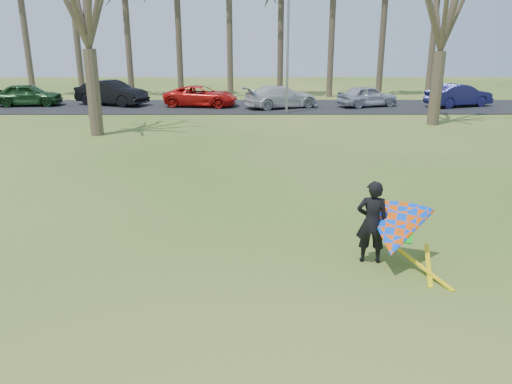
{
  "coord_description": "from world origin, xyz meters",
  "views": [
    {
      "loc": [
        -0.03,
        -9.94,
        4.9
      ],
      "look_at": [
        0.0,
        2.0,
        1.1
      ],
      "focal_mm": 35.0,
      "sensor_mm": 36.0,
      "label": 1
    }
  ],
  "objects_px": {
    "streetlight": "(290,41)",
    "car_4": "(367,96)",
    "car_0": "(28,95)",
    "car_1": "(112,93)",
    "car_3": "(281,97)",
    "kite_flyer": "(392,229)",
    "car_2": "(201,96)",
    "bare_tree_right": "(446,0)",
    "car_5": "(459,95)"
  },
  "relations": [
    {
      "from": "car_4",
      "to": "car_5",
      "type": "relative_size",
      "value": 0.9
    },
    {
      "from": "car_2",
      "to": "kite_flyer",
      "type": "relative_size",
      "value": 2.11
    },
    {
      "from": "streetlight",
      "to": "car_2",
      "type": "height_order",
      "value": "streetlight"
    },
    {
      "from": "streetlight",
      "to": "car_4",
      "type": "bearing_deg",
      "value": 27.02
    },
    {
      "from": "car_3",
      "to": "kite_flyer",
      "type": "xyz_separation_m",
      "value": [
        1.15,
        -24.2,
        0.07
      ]
    },
    {
      "from": "bare_tree_right",
      "to": "car_1",
      "type": "bearing_deg",
      "value": 159.11
    },
    {
      "from": "kite_flyer",
      "to": "bare_tree_right",
      "type": "bearing_deg",
      "value": 68.47
    },
    {
      "from": "kite_flyer",
      "to": "car_2",
      "type": "bearing_deg",
      "value": 105.05
    },
    {
      "from": "car_4",
      "to": "kite_flyer",
      "type": "xyz_separation_m",
      "value": [
        -4.82,
        -24.76,
        0.08
      ]
    },
    {
      "from": "car_4",
      "to": "kite_flyer",
      "type": "distance_m",
      "value": 25.23
    },
    {
      "from": "car_0",
      "to": "car_1",
      "type": "bearing_deg",
      "value": -91.01
    },
    {
      "from": "car_2",
      "to": "car_3",
      "type": "bearing_deg",
      "value": -89.7
    },
    {
      "from": "car_1",
      "to": "car_4",
      "type": "relative_size",
      "value": 1.23
    },
    {
      "from": "car_1",
      "to": "streetlight",
      "type": "bearing_deg",
      "value": -84.72
    },
    {
      "from": "car_3",
      "to": "kite_flyer",
      "type": "relative_size",
      "value": 2.12
    },
    {
      "from": "car_3",
      "to": "car_4",
      "type": "height_order",
      "value": "car_3"
    },
    {
      "from": "bare_tree_right",
      "to": "streetlight",
      "type": "bearing_deg",
      "value": 152.97
    },
    {
      "from": "streetlight",
      "to": "kite_flyer",
      "type": "bearing_deg",
      "value": -87.97
    },
    {
      "from": "streetlight",
      "to": "car_1",
      "type": "distance_m",
      "value": 13.32
    },
    {
      "from": "kite_flyer",
      "to": "car_0",
      "type": "bearing_deg",
      "value": 126.73
    },
    {
      "from": "car_5",
      "to": "kite_flyer",
      "type": "bearing_deg",
      "value": 135.57
    },
    {
      "from": "bare_tree_right",
      "to": "car_3",
      "type": "relative_size",
      "value": 1.82
    },
    {
      "from": "car_0",
      "to": "car_5",
      "type": "height_order",
      "value": "car_5"
    },
    {
      "from": "kite_flyer",
      "to": "streetlight",
      "type": "bearing_deg",
      "value": 92.03
    },
    {
      "from": "bare_tree_right",
      "to": "car_3",
      "type": "height_order",
      "value": "bare_tree_right"
    },
    {
      "from": "car_0",
      "to": "streetlight",
      "type": "bearing_deg",
      "value": -105.48
    },
    {
      "from": "car_0",
      "to": "car_1",
      "type": "height_order",
      "value": "car_1"
    },
    {
      "from": "car_1",
      "to": "car_5",
      "type": "relative_size",
      "value": 1.1
    },
    {
      "from": "kite_flyer",
      "to": "car_1",
      "type": "bearing_deg",
      "value": 117.06
    },
    {
      "from": "car_1",
      "to": "bare_tree_right",
      "type": "bearing_deg",
      "value": -88.93
    },
    {
      "from": "car_3",
      "to": "kite_flyer",
      "type": "distance_m",
      "value": 24.22
    },
    {
      "from": "car_2",
      "to": "streetlight",
      "type": "bearing_deg",
      "value": -109.2
    },
    {
      "from": "car_1",
      "to": "car_4",
      "type": "height_order",
      "value": "car_1"
    },
    {
      "from": "streetlight",
      "to": "car_2",
      "type": "bearing_deg",
      "value": 153.02
    },
    {
      "from": "car_2",
      "to": "car_5",
      "type": "relative_size",
      "value": 1.08
    },
    {
      "from": "car_1",
      "to": "car_3",
      "type": "relative_size",
      "value": 1.02
    },
    {
      "from": "car_1",
      "to": "car_2",
      "type": "bearing_deg",
      "value": -74.04
    },
    {
      "from": "car_0",
      "to": "car_3",
      "type": "xyz_separation_m",
      "value": [
        17.63,
        -0.98,
        -0.03
      ]
    },
    {
      "from": "car_3",
      "to": "kite_flyer",
      "type": "height_order",
      "value": "kite_flyer"
    },
    {
      "from": "car_1",
      "to": "kite_flyer",
      "type": "relative_size",
      "value": 2.16
    },
    {
      "from": "car_4",
      "to": "car_5",
      "type": "bearing_deg",
      "value": -110.89
    },
    {
      "from": "bare_tree_right",
      "to": "car_3",
      "type": "distance_m",
      "value": 11.85
    },
    {
      "from": "bare_tree_right",
      "to": "car_2",
      "type": "distance_m",
      "value": 16.5
    },
    {
      "from": "car_2",
      "to": "car_1",
      "type": "bearing_deg",
      "value": 91.77
    },
    {
      "from": "car_1",
      "to": "car_3",
      "type": "bearing_deg",
      "value": -74.73
    },
    {
      "from": "car_0",
      "to": "car_3",
      "type": "height_order",
      "value": "car_0"
    },
    {
      "from": "car_1",
      "to": "car_2",
      "type": "xyz_separation_m",
      "value": [
        6.38,
        -0.67,
        -0.15
      ]
    },
    {
      "from": "bare_tree_right",
      "to": "streetlight",
      "type": "distance_m",
      "value": 9.05
    },
    {
      "from": "streetlight",
      "to": "car_3",
      "type": "distance_m",
      "value": 4.34
    },
    {
      "from": "car_1",
      "to": "car_2",
      "type": "relative_size",
      "value": 1.02
    }
  ]
}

